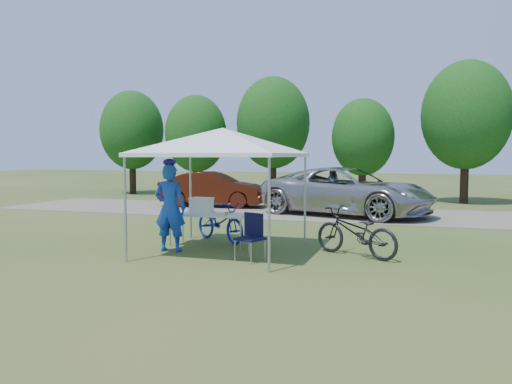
# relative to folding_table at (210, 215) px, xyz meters

# --- Properties ---
(ground) EXTENTS (100.00, 100.00, 0.00)m
(ground) POSITION_rel_folding_table_xyz_m (0.58, -0.63, -0.72)
(ground) COLOR #2D5119
(ground) RESTS_ON ground
(gravel_strip) EXTENTS (24.00, 5.00, 0.02)m
(gravel_strip) POSITION_rel_folding_table_xyz_m (0.58, 7.37, -0.71)
(gravel_strip) COLOR gray
(gravel_strip) RESTS_ON ground
(canopy) EXTENTS (4.53, 4.53, 3.00)m
(canopy) POSITION_rel_folding_table_xyz_m (0.58, -0.63, 1.93)
(canopy) COLOR #A5A5AA
(canopy) RESTS_ON ground
(treeline) EXTENTS (24.89, 4.28, 6.30)m
(treeline) POSITION_rel_folding_table_xyz_m (0.29, 13.42, 2.81)
(treeline) COLOR #382314
(treeline) RESTS_ON ground
(folding_table) EXTENTS (1.86, 0.78, 0.77)m
(folding_table) POSITION_rel_folding_table_xyz_m (0.00, 0.00, 0.00)
(folding_table) COLOR white
(folding_table) RESTS_ON ground
(folding_chair) EXTENTS (0.64, 0.67, 0.96)m
(folding_chair) POSITION_rel_folding_table_xyz_m (1.44, -1.20, -0.16)
(folding_chair) COLOR black
(folding_chair) RESTS_ON ground
(cooler) EXTENTS (0.52, 0.35, 0.37)m
(cooler) POSITION_rel_folding_table_xyz_m (-0.22, -0.00, 0.23)
(cooler) COLOR white
(cooler) RESTS_ON folding_table
(ice_cream_cup) EXTENTS (0.08, 0.08, 0.06)m
(ice_cream_cup) POSITION_rel_folding_table_xyz_m (0.43, -0.05, 0.07)
(ice_cream_cup) COLOR gold
(ice_cream_cup) RESTS_ON folding_table
(cyclist) EXTENTS (0.75, 0.53, 1.95)m
(cyclist) POSITION_rel_folding_table_xyz_m (-0.57, -0.89, 0.25)
(cyclist) COLOR blue
(cyclist) RESTS_ON ground
(bike_blue) EXTENTS (1.94, 1.58, 0.99)m
(bike_blue) POSITION_rel_folding_table_xyz_m (-0.02, 0.69, -0.23)
(bike_blue) COLOR #11249C
(bike_blue) RESTS_ON ground
(bike_dark) EXTENTS (2.08, 1.50, 1.04)m
(bike_dark) POSITION_rel_folding_table_xyz_m (3.40, -0.19, -0.20)
(bike_dark) COLOR black
(bike_dark) RESTS_ON ground
(minivan) EXTENTS (6.65, 4.54, 1.69)m
(minivan) POSITION_rel_folding_table_xyz_m (2.26, 6.97, 0.14)
(minivan) COLOR #B1B0AC
(minivan) RESTS_ON gravel_strip
(sedan) EXTENTS (4.47, 1.94, 1.43)m
(sedan) POSITION_rel_folding_table_xyz_m (-3.40, 8.21, 0.01)
(sedan) COLOR #45160B
(sedan) RESTS_ON gravel_strip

